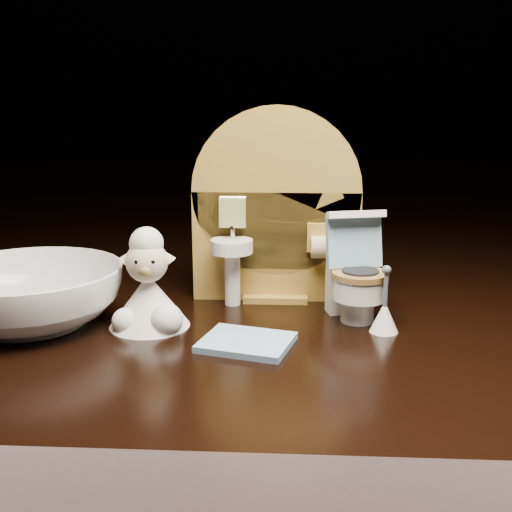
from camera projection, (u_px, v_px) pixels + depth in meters
The scene contains 6 objects.
backdrop_panel at pixel (275, 217), 0.50m from camera, with size 0.13×0.05×0.15m.
toy_toilet at pixel (355, 279), 0.46m from camera, with size 0.04×0.05×0.08m.
bath_mat at pixel (247, 342), 0.41m from camera, with size 0.06×0.05×0.00m, color #7DA6BE.
toilet_brush at pixel (384, 315), 0.44m from camera, with size 0.02×0.02×0.05m.
plush_lamb at pixel (149, 292), 0.44m from camera, with size 0.06×0.06×0.07m.
ceramic_bowl at pixel (29, 296), 0.45m from camera, with size 0.13×0.13×0.04m, color white.
Camera 1 is at (0.01, -0.43, 0.16)m, focal length 45.00 mm.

